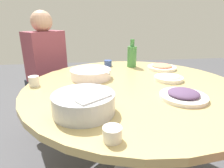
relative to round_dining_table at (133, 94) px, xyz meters
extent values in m
cylinder|color=#99999E|center=(0.00, 0.00, -0.30)|extent=(0.11, 0.11, 0.68)
cylinder|color=tan|center=(0.00, 0.00, 0.05)|extent=(1.37, 1.37, 0.04)
cylinder|color=#B2B5BA|center=(-0.34, 0.32, 0.12)|extent=(0.28, 0.28, 0.09)
ellipsoid|color=white|center=(-0.34, 0.32, 0.12)|extent=(0.23, 0.23, 0.10)
cube|color=white|center=(-0.40, 0.27, 0.17)|extent=(0.13, 0.16, 0.01)
cylinder|color=white|center=(0.18, 0.27, 0.10)|extent=(0.29, 0.29, 0.06)
cylinder|color=black|center=(0.18, 0.27, 0.10)|extent=(0.25, 0.25, 0.05)
cylinder|color=silver|center=(0.18, 0.27, 0.13)|extent=(0.21, 0.25, 0.01)
cylinder|color=silver|center=(0.05, -0.26, 0.08)|extent=(0.19, 0.19, 0.03)
ellipsoid|color=tan|center=(0.05, -0.26, 0.10)|extent=(0.15, 0.15, 0.02)
cylinder|color=silver|center=(-0.26, -0.21, 0.08)|extent=(0.25, 0.25, 0.02)
ellipsoid|color=#4E3858|center=(-0.26, -0.21, 0.10)|extent=(0.16, 0.16, 0.04)
cylinder|color=white|center=(0.34, -0.33, 0.08)|extent=(0.23, 0.23, 0.02)
ellipsoid|color=#E47E5D|center=(0.34, -0.33, 0.10)|extent=(0.17, 0.17, 0.03)
cylinder|color=#3F8340|center=(0.46, -0.10, 0.16)|extent=(0.08, 0.08, 0.18)
cylinder|color=#3F8340|center=(0.46, -0.10, 0.28)|extent=(0.04, 0.04, 0.06)
cylinder|color=#354D92|center=(0.51, 0.10, 0.10)|extent=(0.07, 0.07, 0.05)
cylinder|color=silver|center=(0.06, 0.63, 0.10)|extent=(0.06, 0.06, 0.06)
cylinder|color=silver|center=(-0.56, 0.22, 0.10)|extent=(0.07, 0.07, 0.05)
cylinder|color=brown|center=(0.73, 0.67, -0.44)|extent=(0.32, 0.32, 0.45)
cube|color=#2D333D|center=(0.73, 0.67, -0.16)|extent=(0.47, 0.47, 0.12)
cube|color=#893E4B|center=(0.73, 0.67, 0.13)|extent=(0.38, 0.39, 0.46)
sphere|color=tan|center=(0.73, 0.67, 0.45)|extent=(0.19, 0.19, 0.19)
camera|label=1|loc=(-1.12, 0.30, 0.48)|focal=30.31mm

